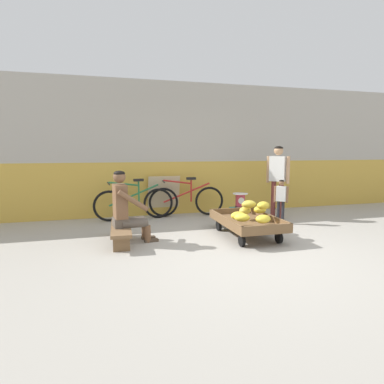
% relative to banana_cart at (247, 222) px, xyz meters
% --- Properties ---
extents(ground_plane, '(80.00, 80.00, 0.00)m').
position_rel_banana_cart_xyz_m(ground_plane, '(-0.34, -0.87, -0.24)').
color(ground_plane, '#A39E93').
extents(back_wall, '(16.00, 0.30, 2.93)m').
position_rel_banana_cart_xyz_m(back_wall, '(-0.34, 2.34, 1.23)').
color(back_wall, gold).
rests_on(back_wall, ground).
extents(banana_cart, '(0.84, 1.44, 0.36)m').
position_rel_banana_cart_xyz_m(banana_cart, '(0.00, 0.00, 0.00)').
color(banana_cart, brown).
rests_on(banana_cart, ground).
extents(banana_pile, '(0.86, 1.37, 0.26)m').
position_rel_banana_cart_xyz_m(banana_pile, '(0.03, -0.09, 0.22)').
color(banana_pile, gold).
rests_on(banana_pile, banana_cart).
extents(low_bench, '(0.35, 1.11, 0.27)m').
position_rel_banana_cart_xyz_m(low_bench, '(-2.07, 0.14, -0.04)').
color(low_bench, brown).
rests_on(low_bench, ground).
extents(vendor_seated, '(0.71, 0.53, 1.14)m').
position_rel_banana_cart_xyz_m(vendor_seated, '(-1.98, 0.15, 0.33)').
color(vendor_seated, brown).
rests_on(vendor_seated, ground).
extents(plastic_crate, '(0.36, 0.28, 0.30)m').
position_rel_banana_cart_xyz_m(plastic_crate, '(0.32, 1.00, -0.09)').
color(plastic_crate, '#19847F').
rests_on(plastic_crate, ground).
extents(weighing_scale, '(0.30, 0.30, 0.29)m').
position_rel_banana_cart_xyz_m(weighing_scale, '(0.32, 1.00, 0.21)').
color(weighing_scale, '#28282D').
rests_on(weighing_scale, plastic_crate).
extents(bicycle_near_left, '(1.66, 0.48, 0.86)m').
position_rel_banana_cart_xyz_m(bicycle_near_left, '(-1.71, 1.82, 0.11)').
color(bicycle_near_left, black).
rests_on(bicycle_near_left, ground).
extents(bicycle_far_left, '(1.66, 0.48, 0.86)m').
position_rel_banana_cart_xyz_m(bicycle_far_left, '(-0.56, 1.89, 0.11)').
color(bicycle_far_left, black).
rests_on(bicycle_far_left, ground).
extents(sign_board, '(0.70, 0.22, 0.88)m').
position_rel_banana_cart_xyz_m(sign_board, '(-1.02, 2.14, 0.20)').
color(sign_board, '#C6B289').
rests_on(sign_board, ground).
extents(customer_adult, '(0.36, 0.39, 1.53)m').
position_rel_banana_cart_xyz_m(customer_adult, '(1.22, 1.14, 0.71)').
color(customer_adult, brown).
rests_on(customer_adult, ground).
extents(customer_child, '(0.22, 0.20, 0.87)m').
position_rel_banana_cart_xyz_m(customer_child, '(1.05, 0.69, 0.30)').
color(customer_child, '#232328').
rests_on(customer_child, ground).
extents(shopping_bag, '(0.18, 0.12, 0.24)m').
position_rel_banana_cart_xyz_m(shopping_bag, '(0.44, 0.61, -0.12)').
color(shopping_bag, '#3370B7').
rests_on(shopping_bag, ground).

